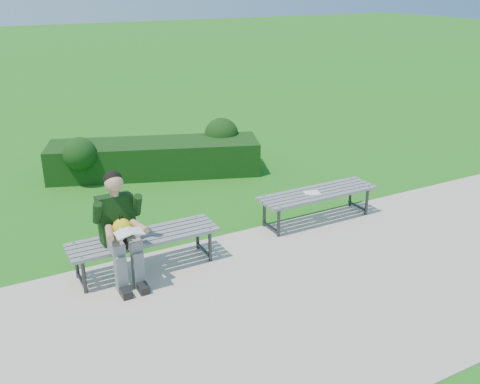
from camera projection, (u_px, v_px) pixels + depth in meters
name	position (u px, v px, depth m)	size (l,w,h in m)	color
ground	(234.00, 234.00, 7.49)	(80.00, 80.00, 0.00)	#28691E
walkway	(306.00, 293.00, 6.06)	(30.00, 3.50, 0.02)	#B9AE99
hedge	(157.00, 155.00, 9.71)	(3.84, 2.18, 0.89)	#0F3D11
bench_left	(144.00, 240.00, 6.40)	(1.80, 0.50, 0.46)	slate
bench_right	(318.00, 195.00, 7.73)	(1.80, 0.50, 0.46)	slate
seated_boy	(120.00, 225.00, 6.08)	(0.56, 0.76, 1.31)	slate
paper_sheet	(312.00, 193.00, 7.66)	(0.26, 0.22, 0.01)	white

